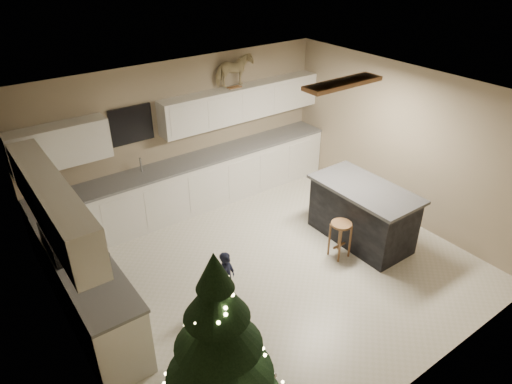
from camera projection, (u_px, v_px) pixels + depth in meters
ground_plane at (270, 268)px, 6.79m from camera, size 5.50×5.50×0.00m
room_shell at (273, 162)px, 5.94m from camera, size 5.52×5.02×2.61m
cabinetry at (160, 197)px, 7.10m from camera, size 5.50×3.20×2.00m
island at (362, 213)px, 7.23m from camera, size 0.90×1.70×0.95m
bar_stool at (341, 231)px, 6.85m from camera, size 0.31×0.31×0.60m
christmas_tree at (219, 358)px, 4.29m from camera, size 1.32×1.28×2.11m
toddler at (227, 277)px, 6.02m from camera, size 0.34×0.33×0.79m
rocking_horse at (234, 71)px, 7.78m from camera, size 0.66×0.32×0.57m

